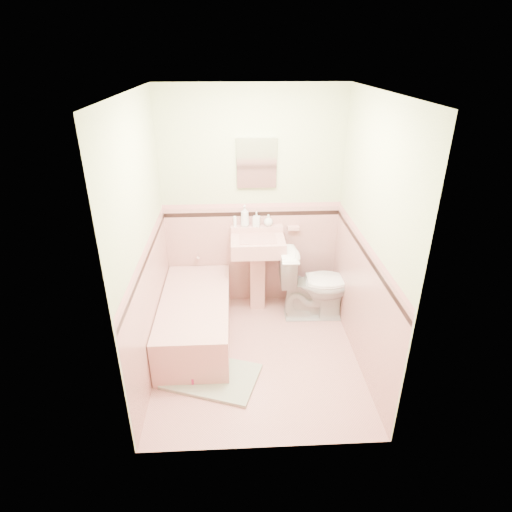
{
  "coord_description": "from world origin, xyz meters",
  "views": [
    {
      "loc": [
        -0.19,
        -3.39,
        2.79
      ],
      "look_at": [
        0.0,
        0.25,
        1.0
      ],
      "focal_mm": 29.6,
      "sensor_mm": 36.0,
      "label": 1
    }
  ],
  "objects_px": {
    "sink": "(258,274)",
    "soap_bottle_mid": "(256,219)",
    "bathtub": "(196,320)",
    "toilet": "(315,284)",
    "medicine_cabinet": "(257,163)",
    "bucket": "(296,293)",
    "shoe": "(200,378)",
    "soap_bottle_left": "(245,216)",
    "soap_bottle_right": "(268,220)"
  },
  "relations": [
    {
      "from": "soap_bottle_mid",
      "to": "bucket",
      "type": "relative_size",
      "value": 0.7
    },
    {
      "from": "soap_bottle_left",
      "to": "toilet",
      "type": "height_order",
      "value": "soap_bottle_left"
    },
    {
      "from": "bathtub",
      "to": "medicine_cabinet",
      "type": "relative_size",
      "value": 2.82
    },
    {
      "from": "soap_bottle_left",
      "to": "bathtub",
      "type": "bearing_deg",
      "value": -127.57
    },
    {
      "from": "soap_bottle_right",
      "to": "bucket",
      "type": "relative_size",
      "value": 0.56
    },
    {
      "from": "toilet",
      "to": "bucket",
      "type": "distance_m",
      "value": 0.44
    },
    {
      "from": "soap_bottle_right",
      "to": "shoe",
      "type": "xyz_separation_m",
      "value": [
        -0.73,
        -1.41,
        -0.99
      ]
    },
    {
      "from": "toilet",
      "to": "shoe",
      "type": "distance_m",
      "value": 1.68
    },
    {
      "from": "soap_bottle_left",
      "to": "soap_bottle_mid",
      "type": "relative_size",
      "value": 1.46
    },
    {
      "from": "toilet",
      "to": "soap_bottle_left",
      "type": "bearing_deg",
      "value": 67.54
    },
    {
      "from": "soap_bottle_right",
      "to": "toilet",
      "type": "distance_m",
      "value": 0.89
    },
    {
      "from": "soap_bottle_mid",
      "to": "soap_bottle_right",
      "type": "relative_size",
      "value": 1.26
    },
    {
      "from": "bathtub",
      "to": "bucket",
      "type": "bearing_deg",
      "value": 29.64
    },
    {
      "from": "bucket",
      "to": "soap_bottle_right",
      "type": "bearing_deg",
      "value": 171.0
    },
    {
      "from": "soap_bottle_mid",
      "to": "bucket",
      "type": "bearing_deg",
      "value": -6.49
    },
    {
      "from": "soap_bottle_mid",
      "to": "soap_bottle_right",
      "type": "xyz_separation_m",
      "value": [
        0.13,
        0.0,
        -0.02
      ]
    },
    {
      "from": "shoe",
      "to": "soap_bottle_right",
      "type": "bearing_deg",
      "value": 52.93
    },
    {
      "from": "bathtub",
      "to": "toilet",
      "type": "bearing_deg",
      "value": 15.61
    },
    {
      "from": "soap_bottle_right",
      "to": "toilet",
      "type": "xyz_separation_m",
      "value": [
        0.51,
        -0.34,
        -0.64
      ]
    },
    {
      "from": "medicine_cabinet",
      "to": "soap_bottle_mid",
      "type": "distance_m",
      "value": 0.63
    },
    {
      "from": "soap_bottle_left",
      "to": "toilet",
      "type": "distance_m",
      "value": 1.1
    },
    {
      "from": "bucket",
      "to": "shoe",
      "type": "xyz_separation_m",
      "value": [
        -1.08,
        -1.36,
        -0.05
      ]
    },
    {
      "from": "sink",
      "to": "soap_bottle_right",
      "type": "distance_m",
      "value": 0.63
    },
    {
      "from": "soap_bottle_left",
      "to": "toilet",
      "type": "bearing_deg",
      "value": -23.67
    },
    {
      "from": "medicine_cabinet",
      "to": "toilet",
      "type": "distance_m",
      "value": 1.49
    },
    {
      "from": "soap_bottle_right",
      "to": "bucket",
      "type": "distance_m",
      "value": 1.0
    },
    {
      "from": "medicine_cabinet",
      "to": "shoe",
      "type": "xyz_separation_m",
      "value": [
        -0.6,
        -1.44,
        -1.63
      ]
    },
    {
      "from": "toilet",
      "to": "sink",
      "type": "bearing_deg",
      "value": 77.19
    },
    {
      "from": "sink",
      "to": "bathtub",
      "type": "bearing_deg",
      "value": -142.07
    },
    {
      "from": "bathtub",
      "to": "soap_bottle_left",
      "type": "distance_m",
      "value": 1.26
    },
    {
      "from": "bucket",
      "to": "sink",
      "type": "bearing_deg",
      "value": -165.08
    },
    {
      "from": "medicine_cabinet",
      "to": "soap_bottle_mid",
      "type": "bearing_deg",
      "value": -95.43
    },
    {
      "from": "toilet",
      "to": "shoe",
      "type": "bearing_deg",
      "value": 131.99
    },
    {
      "from": "soap_bottle_mid",
      "to": "toilet",
      "type": "distance_m",
      "value": 0.99
    },
    {
      "from": "toilet",
      "to": "bathtub",
      "type": "bearing_deg",
      "value": 106.82
    },
    {
      "from": "bathtub",
      "to": "shoe",
      "type": "height_order",
      "value": "bathtub"
    },
    {
      "from": "medicine_cabinet",
      "to": "toilet",
      "type": "height_order",
      "value": "medicine_cabinet"
    },
    {
      "from": "sink",
      "to": "medicine_cabinet",
      "type": "distance_m",
      "value": 1.25
    },
    {
      "from": "sink",
      "to": "soap_bottle_mid",
      "type": "relative_size",
      "value": 5.51
    },
    {
      "from": "toilet",
      "to": "bucket",
      "type": "bearing_deg",
      "value": 31.9
    },
    {
      "from": "medicine_cabinet",
      "to": "soap_bottle_right",
      "type": "relative_size",
      "value": 4.0
    },
    {
      "from": "soap_bottle_mid",
      "to": "shoe",
      "type": "bearing_deg",
      "value": -112.98
    },
    {
      "from": "bucket",
      "to": "bathtub",
      "type": "bearing_deg",
      "value": -150.36
    },
    {
      "from": "soap_bottle_left",
      "to": "bucket",
      "type": "distance_m",
      "value": 1.17
    },
    {
      "from": "soap_bottle_left",
      "to": "bucket",
      "type": "height_order",
      "value": "soap_bottle_left"
    },
    {
      "from": "sink",
      "to": "bucket",
      "type": "height_order",
      "value": "sink"
    },
    {
      "from": "bathtub",
      "to": "toilet",
      "type": "relative_size",
      "value": 1.82
    },
    {
      "from": "bathtub",
      "to": "shoe",
      "type": "relative_size",
      "value": 9.49
    },
    {
      "from": "soap_bottle_mid",
      "to": "soap_bottle_right",
      "type": "bearing_deg",
      "value": 0.0
    },
    {
      "from": "bathtub",
      "to": "soap_bottle_mid",
      "type": "height_order",
      "value": "soap_bottle_mid"
    }
  ]
}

